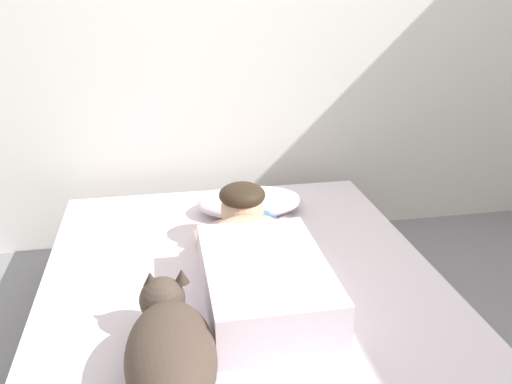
# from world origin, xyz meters

# --- Properties ---
(ground_plane) EXTENTS (12.76, 12.76, 0.00)m
(ground_plane) POSITION_xyz_m (0.00, 0.00, 0.00)
(ground_plane) COLOR gray
(back_wall) EXTENTS (4.38, 0.12, 2.50)m
(back_wall) POSITION_xyz_m (-0.00, 1.37, 1.25)
(back_wall) COLOR silver
(back_wall) RESTS_ON ground
(bed) EXTENTS (1.59, 1.98, 0.37)m
(bed) POSITION_xyz_m (-0.23, 0.17, 0.18)
(bed) COLOR #726051
(bed) RESTS_ON ground
(pillow) EXTENTS (0.52, 0.32, 0.11)m
(pillow) POSITION_xyz_m (-0.09, 0.81, 0.43)
(pillow) COLOR silver
(pillow) RESTS_ON bed
(person_lying) EXTENTS (0.43, 0.92, 0.27)m
(person_lying) POSITION_xyz_m (-0.18, 0.16, 0.48)
(person_lying) COLOR silver
(person_lying) RESTS_ON bed
(dog) EXTENTS (0.26, 0.57, 0.21)m
(dog) POSITION_xyz_m (-0.52, -0.29, 0.48)
(dog) COLOR #4C3D33
(dog) RESTS_ON bed
(coffee_cup) EXTENTS (0.12, 0.09, 0.07)m
(coffee_cup) POSITION_xyz_m (-0.08, 0.63, 0.41)
(coffee_cup) COLOR teal
(coffee_cup) RESTS_ON bed
(cell_phone) EXTENTS (0.07, 0.14, 0.01)m
(cell_phone) POSITION_xyz_m (-0.36, 0.28, 0.38)
(cell_phone) COLOR black
(cell_phone) RESTS_ON bed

